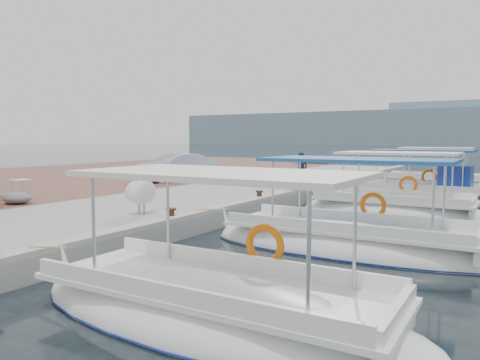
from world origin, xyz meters
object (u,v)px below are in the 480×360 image
at_px(fishing_caique_b, 348,246).
at_px(pelican, 142,192).
at_px(fishing_caique_a, 213,316).
at_px(fishing_caique_c, 392,212).
at_px(fishing_caique_e, 432,186).
at_px(fishing_caique_d, 419,197).
at_px(parked_car, 175,167).
at_px(fisherman, 302,170).

relative_size(fishing_caique_b, pelican, 4.46).
xyz_separation_m(fishing_caique_a, fishing_caique_c, (-0.01, 11.28, -0.00)).
bearing_deg(pelican, fishing_caique_c, 49.52).
distance_m(fishing_caique_e, pelican, 18.00).
relative_size(fishing_caique_c, fishing_caique_e, 1.08).
bearing_deg(fishing_caique_d, parked_car, -171.28).
bearing_deg(fisherman, parked_car, 111.88).
bearing_deg(fishing_caique_a, parked_car, 130.22).
height_order(fishing_caique_b, fishing_caique_c, same).
bearing_deg(parked_car, fishing_caique_c, 7.18).
bearing_deg(fishing_caique_c, fishing_caique_a, -89.93).
relative_size(pelican, parked_car, 0.37).
bearing_deg(parked_car, fishing_caique_b, -16.12).
distance_m(pelican, fisherman, 9.10).
bearing_deg(fisherman, fishing_caique_c, -96.96).
bearing_deg(fishing_caique_c, fisherman, 151.40).
bearing_deg(fishing_caique_d, fishing_caique_b, -89.22).
height_order(fishing_caique_a, fishing_caique_b, same).
height_order(fishing_caique_d, fishing_caique_e, same).
distance_m(fishing_caique_d, parked_car, 11.93).
xyz_separation_m(pelican, fisherman, (1.13, 9.03, 0.14)).
bearing_deg(fishing_caique_c, parked_car, 168.20).
bearing_deg(fishing_caique_d, fishing_caique_c, -92.40).
height_order(pelican, fisherman, fisherman).
height_order(fishing_caique_d, parked_car, fishing_caique_d).
bearing_deg(fisherman, fishing_caique_e, -5.92).
bearing_deg(pelican, fisherman, 82.86).
bearing_deg(fishing_caique_d, fisherman, -159.20).
height_order(pelican, parked_car, parked_car).
bearing_deg(fishing_caique_e, fishing_caique_c, -88.64).
bearing_deg(fishing_caique_e, fishing_caique_d, -86.13).
distance_m(fishing_caique_a, fishing_caique_e, 21.85).
distance_m(fishing_caique_d, fishing_caique_e, 6.36).
distance_m(fishing_caique_b, fishing_caique_c, 5.94).
relative_size(fishing_caique_a, fishing_caique_e, 1.09).
height_order(fishing_caique_c, fishing_caique_d, same).
xyz_separation_m(fishing_caique_a, parked_car, (-11.59, 13.70, 1.09)).
bearing_deg(pelican, fishing_caique_e, 72.62).
distance_m(fishing_caique_a, fisherman, 14.50).
bearing_deg(fishing_caique_a, pelican, 140.17).
height_order(fishing_caique_b, fishing_caique_d, same).
height_order(fishing_caique_d, pelican, fishing_caique_d).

